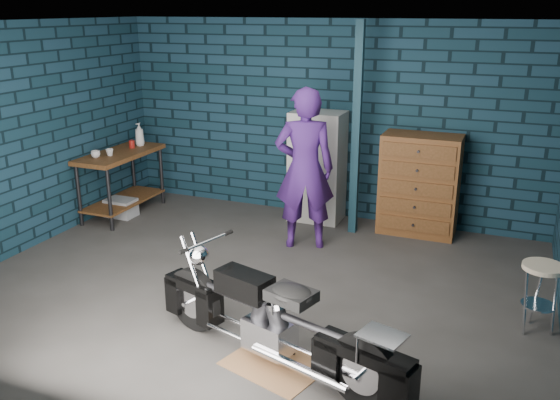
# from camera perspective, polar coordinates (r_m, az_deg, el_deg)

# --- Properties ---
(ground) EXTENTS (6.00, 6.00, 0.00)m
(ground) POSITION_cam_1_polar(r_m,az_deg,el_deg) (6.41, -2.50, -8.19)
(ground) COLOR #43413F
(ground) RESTS_ON ground
(room_walls) EXTENTS (6.02, 5.01, 2.71)m
(room_walls) POSITION_cam_1_polar(r_m,az_deg,el_deg) (6.33, -0.64, 9.60)
(room_walls) COLOR #102935
(room_walls) RESTS_ON ground
(support_post) EXTENTS (0.10, 0.10, 2.70)m
(support_post) POSITION_cam_1_polar(r_m,az_deg,el_deg) (7.56, 7.37, 6.60)
(support_post) COLOR #13303D
(support_post) RESTS_ON ground
(workbench) EXTENTS (0.60, 1.40, 0.91)m
(workbench) POSITION_cam_1_polar(r_m,az_deg,el_deg) (8.69, -14.93, 1.56)
(workbench) COLOR brown
(workbench) RESTS_ON ground
(drip_mat) EXTENTS (0.92, 0.79, 0.01)m
(drip_mat) POSITION_cam_1_polar(r_m,az_deg,el_deg) (5.12, -0.52, -15.56)
(drip_mat) COLOR brown
(drip_mat) RESTS_ON ground
(motorcycle) EXTENTS (2.19, 1.16, 0.93)m
(motorcycle) POSITION_cam_1_polar(r_m,az_deg,el_deg) (4.88, -0.53, -11.03)
(motorcycle) COLOR black
(motorcycle) RESTS_ON ground
(person) EXTENTS (0.84, 0.70, 1.97)m
(person) POSITION_cam_1_polar(r_m,az_deg,el_deg) (7.12, 2.38, 3.00)
(person) COLOR #411D6D
(person) RESTS_ON ground
(storage_bin) EXTENTS (0.41, 0.29, 0.25)m
(storage_bin) POSITION_cam_1_polar(r_m,az_deg,el_deg) (8.69, -15.06, -0.71)
(storage_bin) COLOR gray
(storage_bin) RESTS_ON ground
(locker) EXTENTS (0.71, 0.50, 1.51)m
(locker) POSITION_cam_1_polar(r_m,az_deg,el_deg) (8.12, 3.59, 3.21)
(locker) COLOR beige
(locker) RESTS_ON ground
(tool_chest) EXTENTS (0.98, 0.54, 1.31)m
(tool_chest) POSITION_cam_1_polar(r_m,az_deg,el_deg) (7.84, 13.25, 1.43)
(tool_chest) COLOR brown
(tool_chest) RESTS_ON ground
(shop_stool) EXTENTS (0.48, 0.48, 0.66)m
(shop_stool) POSITION_cam_1_polar(r_m,az_deg,el_deg) (5.91, 23.65, -8.67)
(shop_stool) COLOR beige
(shop_stool) RESTS_ON ground
(cup_a) EXTENTS (0.13, 0.13, 0.10)m
(cup_a) POSITION_cam_1_polar(r_m,az_deg,el_deg) (8.33, -17.32, 4.23)
(cup_a) COLOR beige
(cup_a) RESTS_ON workbench
(cup_b) EXTENTS (0.11, 0.11, 0.09)m
(cup_b) POSITION_cam_1_polar(r_m,az_deg,el_deg) (8.39, -16.07, 4.43)
(cup_b) COLOR beige
(cup_b) RESTS_ON workbench
(mug_red) EXTENTS (0.10, 0.10, 0.11)m
(mug_red) POSITION_cam_1_polar(r_m,az_deg,el_deg) (8.78, -14.07, 5.24)
(mug_red) COLOR maroon
(mug_red) RESTS_ON workbench
(bottle) EXTENTS (0.14, 0.14, 0.33)m
(bottle) POSITION_cam_1_polar(r_m,az_deg,el_deg) (8.88, -13.38, 6.17)
(bottle) COLOR gray
(bottle) RESTS_ON workbench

